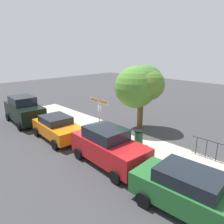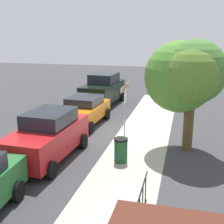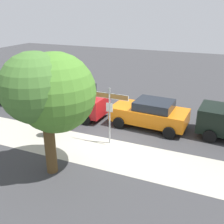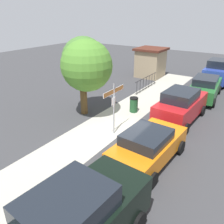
{
  "view_description": "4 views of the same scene",
  "coord_description": "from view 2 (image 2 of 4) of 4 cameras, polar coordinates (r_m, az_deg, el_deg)",
  "views": [
    {
      "loc": [
        11.05,
        -8.99,
        5.81
      ],
      "look_at": [
        0.44,
        1.23,
        1.53
      ],
      "focal_mm": 34.8,
      "sensor_mm": 36.0,
      "label": 1
    },
    {
      "loc": [
        14.13,
        3.26,
        5.05
      ],
      "look_at": [
        0.99,
        -0.0,
        1.42
      ],
      "focal_mm": 48.8,
      "sensor_mm": 36.0,
      "label": 2
    },
    {
      "loc": [
        -4.42,
        10.6,
        6.07
      ],
      "look_at": [
        -0.15,
        0.53,
        1.7
      ],
      "focal_mm": 41.56,
      "sensor_mm": 36.0,
      "label": 3
    },
    {
      "loc": [
        -9.03,
        -5.48,
        6.05
      ],
      "look_at": [
        -0.23,
        0.34,
        1.37
      ],
      "focal_mm": 36.47,
      "sensor_mm": 36.0,
      "label": 4
    }
  ],
  "objects": [
    {
      "name": "trash_bin",
      "position": [
        12.1,
        1.66,
        -7.13
      ],
      "size": [
        0.55,
        0.55,
        0.98
      ],
      "color": "#1E4C28",
      "rests_on": "ground_plane"
    },
    {
      "name": "shade_tree",
      "position": [
        12.89,
        13.86,
        6.73
      ],
      "size": [
        3.41,
        3.38,
        4.76
      ],
      "color": "brown",
      "rests_on": "ground_plane"
    },
    {
      "name": "ground_plane",
      "position": [
        15.36,
        0.91,
        -4.19
      ],
      "size": [
        60.0,
        60.0,
        0.0
      ],
      "primitive_type": "plane",
      "color": "#38383A"
    },
    {
      "name": "car_black",
      "position": [
        21.33,
        -1.69,
        4.25
      ],
      "size": [
        4.62,
        2.38,
        2.16
      ],
      "rotation": [
        0.0,
        0.0,
        -0.08
      ],
      "color": "black",
      "rests_on": "ground_plane"
    },
    {
      "name": "street_sign",
      "position": [
        14.72,
        2.44,
        2.9
      ],
      "size": [
        1.83,
        0.07,
        2.78
      ],
      "color": "#9EA0A5",
      "rests_on": "ground_plane"
    },
    {
      "name": "car_red",
      "position": [
        12.51,
        -11.91,
        -4.35
      ],
      "size": [
        4.49,
        2.2,
        1.95
      ],
      "rotation": [
        0.0,
        0.0,
        -0.05
      ],
      "color": "#B0191C",
      "rests_on": "ground_plane"
    },
    {
      "name": "car_orange",
      "position": [
        16.86,
        -5.38,
        0.33
      ],
      "size": [
        4.16,
        2.27,
        1.53
      ],
      "rotation": [
        0.0,
        0.0,
        -0.06
      ],
      "color": "orange",
      "rests_on": "ground_plane"
    },
    {
      "name": "sidewalk_strip",
      "position": [
        13.29,
        4.44,
        -7.37
      ],
      "size": [
        24.0,
        2.6,
        0.0
      ],
      "primitive_type": "cube",
      "color": "#ACA798",
      "rests_on": "ground_plane"
    }
  ]
}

